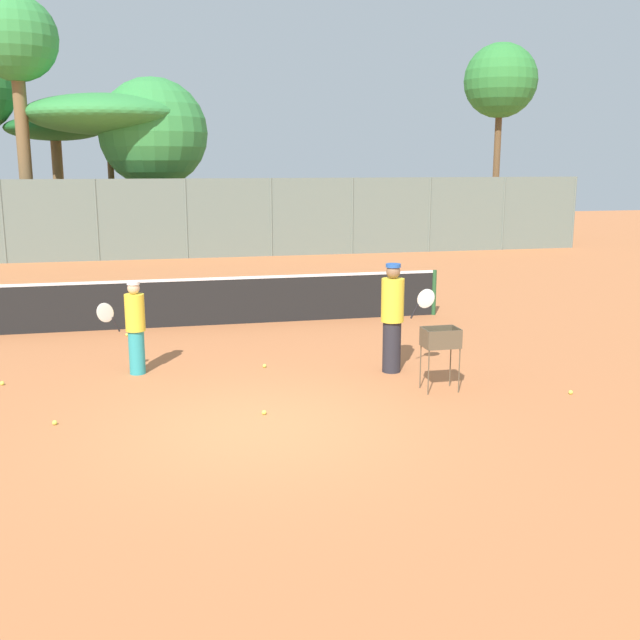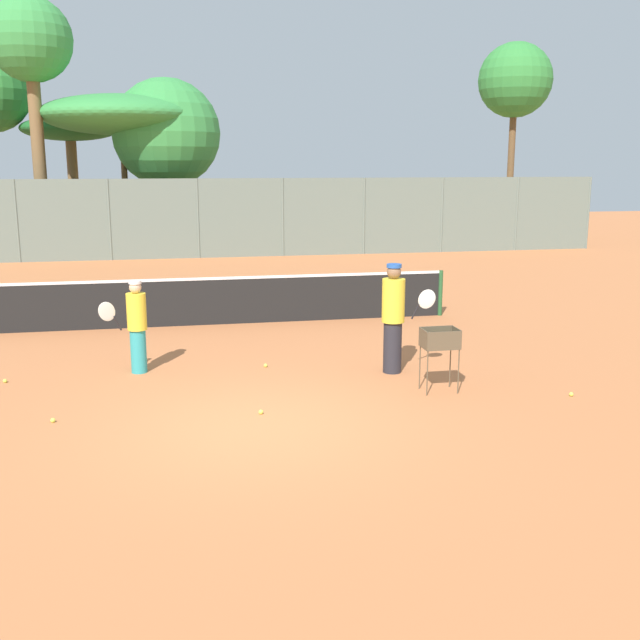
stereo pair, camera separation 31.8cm
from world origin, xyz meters
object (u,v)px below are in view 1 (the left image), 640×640
at_px(player_white_outfit, 135,326).
at_px(parked_car, 17,236).
at_px(ball_cart, 440,343).
at_px(tennis_net, 215,300).
at_px(player_red_cap, 393,316).

distance_m(player_white_outfit, parked_car, 19.39).
distance_m(ball_cart, parked_car, 22.90).
xyz_separation_m(tennis_net, ball_cart, (3.04, -5.68, 0.22)).
relative_size(tennis_net, player_white_outfit, 6.50).
xyz_separation_m(player_red_cap, parked_car, (-9.13, 19.62, -0.32)).
height_order(player_white_outfit, parked_car, same).
xyz_separation_m(player_white_outfit, ball_cart, (4.69, -2.04, -0.06)).
bearing_deg(parked_car, ball_cart, -65.42).
bearing_deg(player_white_outfit, ball_cart, 131.01).
distance_m(tennis_net, player_red_cap, 5.22).
bearing_deg(parked_car, tennis_net, -66.82).
bearing_deg(tennis_net, ball_cart, -61.85).
relative_size(tennis_net, player_red_cap, 5.52).
relative_size(player_white_outfit, player_red_cap, 0.85).
height_order(ball_cart, parked_car, parked_car).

